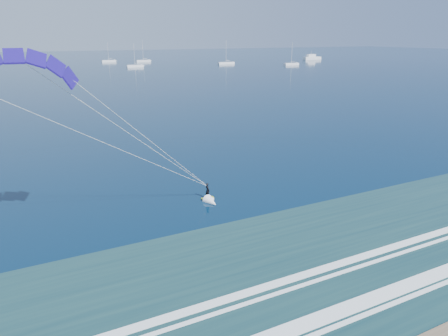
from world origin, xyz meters
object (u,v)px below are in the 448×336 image
object	(u,v)px
kitesurfer_rig	(129,134)
sailboat_7	(143,61)
motor_yacht	(312,58)
sailboat_4	(109,61)
sailboat_3	(135,66)
sailboat_6	(291,64)
sailboat_5	(226,63)

from	to	relation	value
kitesurfer_rig	sailboat_7	world-z (taller)	kitesurfer_rig
sailboat_7	motor_yacht	bearing A→B (deg)	-13.88
sailboat_4	sailboat_3	bearing A→B (deg)	-85.52
sailboat_3	sailboat_6	bearing A→B (deg)	-16.08
sailboat_3	sailboat_4	xyz separation A→B (m)	(-3.77, 48.23, -0.00)
sailboat_5	kitesurfer_rig	bearing A→B (deg)	-118.95
sailboat_3	sailboat_6	distance (m)	83.81
sailboat_6	sailboat_5	bearing A→B (deg)	141.32
kitesurfer_rig	sailboat_7	distance (m)	225.82
sailboat_3	sailboat_5	bearing A→B (deg)	-0.41
sailboat_5	sailboat_6	distance (m)	36.54
sailboat_4	kitesurfer_rig	bearing A→B (deg)	-100.53
motor_yacht	sailboat_4	size ratio (longest dim) A/B	1.13
motor_yacht	sailboat_6	xyz separation A→B (m)	(-42.98, -36.85, -0.72)
kitesurfer_rig	sailboat_5	xyz separation A→B (m)	(97.64, 176.55, -7.38)
motor_yacht	sailboat_3	size ratio (longest dim) A/B	1.11
kitesurfer_rig	sailboat_4	world-z (taller)	kitesurfer_rig
motor_yacht	sailboat_5	xyz separation A→B (m)	(-71.50, -14.01, -0.71)
sailboat_4	sailboat_5	world-z (taller)	sailboat_5
sailboat_4	sailboat_7	distance (m)	20.89
motor_yacht	sailboat_7	bearing A→B (deg)	166.12
sailboat_6	sailboat_7	xyz separation A→B (m)	(-64.97, 63.53, 0.02)
sailboat_5	sailboat_7	xyz separation A→B (m)	(-36.45, 40.70, 0.01)
sailboat_5	sailboat_7	distance (m)	54.63
sailboat_3	sailboat_7	xyz separation A→B (m)	(15.56, 40.32, 0.02)
sailboat_4	sailboat_7	size ratio (longest dim) A/B	0.88
motor_yacht	sailboat_7	size ratio (longest dim) A/B	0.99
sailboat_5	sailboat_3	bearing A→B (deg)	179.59
sailboat_3	sailboat_4	size ratio (longest dim) A/B	1.02
sailboat_5	sailboat_6	xyz separation A→B (m)	(28.52, -22.84, -0.01)
motor_yacht	sailboat_4	distance (m)	131.90
kitesurfer_rig	sailboat_6	bearing A→B (deg)	50.62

